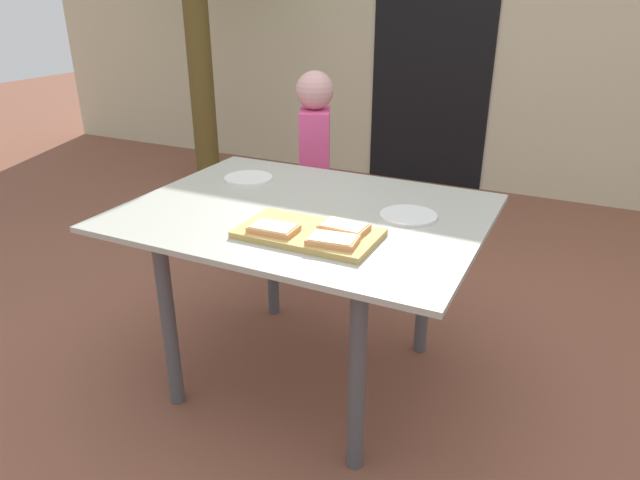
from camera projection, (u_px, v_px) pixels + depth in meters
The scene contains 10 objects.
ground_plane at pixel (307, 373), 2.29m from camera, with size 16.00×16.00×0.00m, color brown.
house_door at pixel (432, 50), 4.17m from camera, with size 0.90×0.02×2.00m, color black.
dining_table at pixel (305, 235), 2.05m from camera, with size 1.24×0.95×0.70m.
cutting_board at pixel (309, 233), 1.79m from camera, with size 0.44×0.24×0.02m, color tan.
pizza_slice_near_left at pixel (274, 228), 1.78m from camera, with size 0.15×0.10×0.02m.
pizza_slice_far_right at pixel (344, 227), 1.78m from camera, with size 0.15×0.10×0.02m.
pizza_slice_near_right at pixel (333, 240), 1.69m from camera, with size 0.16×0.11×0.02m.
plate_white_left at pixel (248, 178), 2.33m from camera, with size 0.20×0.20×0.01m, color white.
plate_white_right at pixel (409, 216), 1.94m from camera, with size 0.20×0.20×0.01m, color white.
child_left at pixel (315, 164), 2.82m from camera, with size 0.23×0.28×1.07m.
Camera 1 is at (0.87, -1.67, 1.41)m, focal length 32.09 mm.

